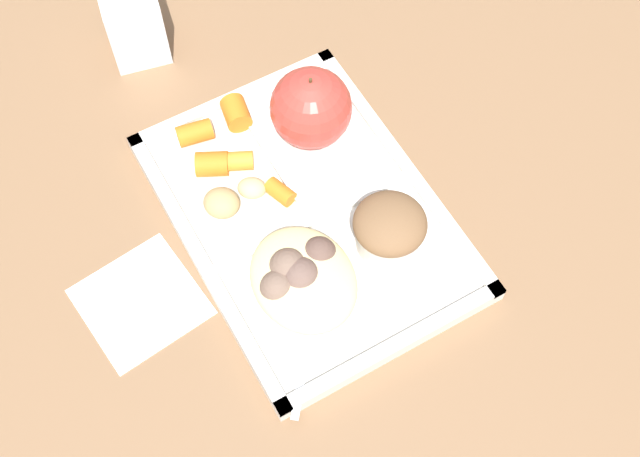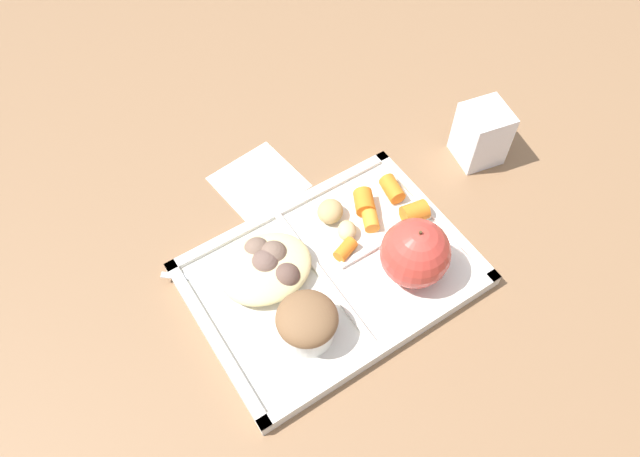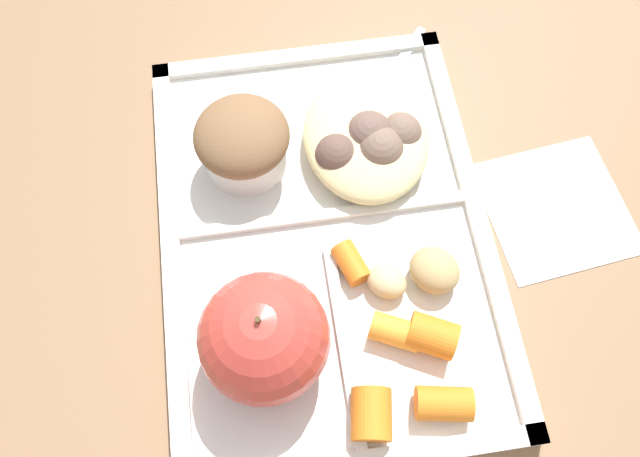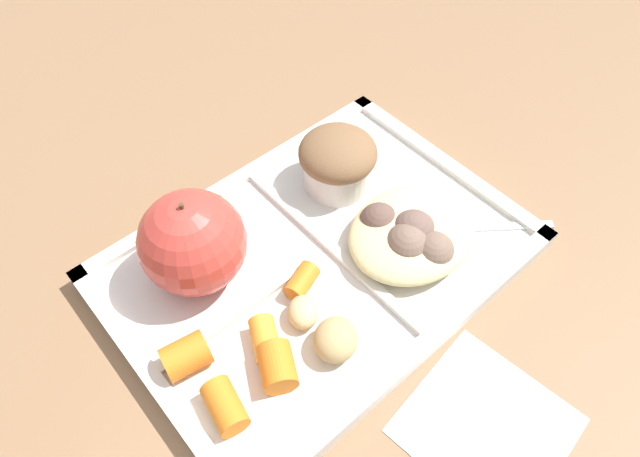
{
  "view_description": "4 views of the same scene",
  "coord_description": "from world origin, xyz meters",
  "px_view_note": "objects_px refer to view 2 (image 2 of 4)",
  "views": [
    {
      "loc": [
        0.37,
        -0.2,
        0.76
      ],
      "look_at": [
        0.03,
        -0.0,
        0.03
      ],
      "focal_mm": 46.61,
      "sensor_mm": 36.0,
      "label": 1
    },
    {
      "loc": [
        0.22,
        0.31,
        0.67
      ],
      "look_at": [
        -0.01,
        -0.05,
        0.05
      ],
      "focal_mm": 33.48,
      "sensor_mm": 36.0,
      "label": 2
    },
    {
      "loc": [
        -0.18,
        0.03,
        0.45
      ],
      "look_at": [
        -0.01,
        0.01,
        0.05
      ],
      "focal_mm": 34.9,
      "sensor_mm": 36.0,
      "label": 3
    },
    {
      "loc": [
        -0.18,
        -0.21,
        0.41
      ],
      "look_at": [
        0.0,
        0.0,
        0.05
      ],
      "focal_mm": 31.18,
      "sensor_mm": 36.0,
      "label": 4
    }
  ],
  "objects_px": {
    "milk_carton": "(481,134)",
    "plastic_fork": "(237,281)",
    "lunch_tray": "(332,275)",
    "green_apple": "(415,253)",
    "bran_muffin": "(307,322)"
  },
  "relations": [
    {
      "from": "green_apple",
      "to": "milk_carton",
      "type": "distance_m",
      "value": 0.24
    },
    {
      "from": "milk_carton",
      "to": "lunch_tray",
      "type": "bearing_deg",
      "value": 22.72
    },
    {
      "from": "green_apple",
      "to": "lunch_tray",
      "type": "bearing_deg",
      "value": -32.02
    },
    {
      "from": "green_apple",
      "to": "bran_muffin",
      "type": "bearing_deg",
      "value": 0.0
    },
    {
      "from": "bran_muffin",
      "to": "plastic_fork",
      "type": "bearing_deg",
      "value": -71.39
    },
    {
      "from": "bran_muffin",
      "to": "milk_carton",
      "type": "bearing_deg",
      "value": -163.12
    },
    {
      "from": "green_apple",
      "to": "plastic_fork",
      "type": "bearing_deg",
      "value": -29.29
    },
    {
      "from": "bran_muffin",
      "to": "plastic_fork",
      "type": "distance_m",
      "value": 0.12
    },
    {
      "from": "lunch_tray",
      "to": "green_apple",
      "type": "bearing_deg",
      "value": 147.98
    },
    {
      "from": "plastic_fork",
      "to": "green_apple",
      "type": "bearing_deg",
      "value": 150.71
    },
    {
      "from": "lunch_tray",
      "to": "bran_muffin",
      "type": "height_order",
      "value": "bran_muffin"
    },
    {
      "from": "milk_carton",
      "to": "plastic_fork",
      "type": "bearing_deg",
      "value": 12.13
    },
    {
      "from": "lunch_tray",
      "to": "milk_carton",
      "type": "relative_size",
      "value": 3.96
    },
    {
      "from": "green_apple",
      "to": "milk_carton",
      "type": "bearing_deg",
      "value": -152.12
    },
    {
      "from": "lunch_tray",
      "to": "bran_muffin",
      "type": "relative_size",
      "value": 4.78
    }
  ]
}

